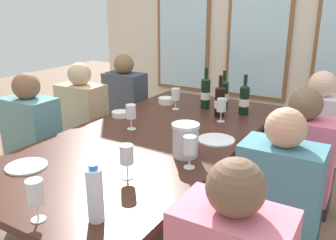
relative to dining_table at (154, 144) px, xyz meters
name	(u,v)px	position (x,y,z in m)	size (l,w,h in m)	color
ground_plane	(155,231)	(0.00, 0.00, -0.68)	(12.00, 12.00, 0.00)	#83634C
back_wall_with_windows	(261,14)	(0.00, 2.19, 0.77)	(4.31, 0.10, 2.90)	beige
dining_table	(154,144)	(0.00, 0.00, 0.00)	(1.11, 2.27, 0.74)	#3E2017
white_plate_0	(27,166)	(-0.31, -0.75, 0.07)	(0.21, 0.21, 0.01)	white
white_plate_1	(216,140)	(0.40, 0.11, 0.07)	(0.23, 0.23, 0.01)	white
metal_pitcher	(185,140)	(0.34, -0.20, 0.16)	(0.16, 0.16, 0.19)	silver
wine_bottle_0	(206,93)	(0.02, 0.75, 0.19)	(0.08, 0.08, 0.33)	black
wine_bottle_1	(224,94)	(0.15, 0.82, 0.18)	(0.08, 0.08, 0.31)	black
wine_bottle_2	(220,101)	(0.21, 0.60, 0.18)	(0.08, 0.08, 0.32)	black
wine_bottle_3	(244,99)	(0.35, 0.74, 0.18)	(0.08, 0.08, 0.31)	black
tasting_bowl_0	(120,114)	(-0.44, 0.21, 0.08)	(0.13, 0.13, 0.04)	white
tasting_bowl_1	(166,101)	(-0.33, 0.71, 0.09)	(0.13, 0.13, 0.05)	white
water_bottle	(95,195)	(0.33, -0.94, 0.18)	(0.06, 0.06, 0.24)	white
wine_glass_0	(176,95)	(-0.17, 0.59, 0.18)	(0.07, 0.07, 0.17)	white
wine_glass_1	(131,113)	(-0.19, 0.01, 0.18)	(0.07, 0.07, 0.17)	white
wine_glass_3	(127,156)	(0.22, -0.58, 0.18)	(0.07, 0.07, 0.17)	white
wine_glass_4	(35,193)	(0.13, -1.05, 0.18)	(0.07, 0.07, 0.17)	white
wine_glass_5	(190,147)	(0.43, -0.32, 0.18)	(0.07, 0.07, 0.17)	white
wine_glass_6	(221,106)	(0.27, 0.48, 0.18)	(0.07, 0.07, 0.17)	white
seated_person_0	(84,131)	(-0.88, 0.26, -0.15)	(0.38, 0.24, 1.11)	#2D2E42
seated_person_1	(296,181)	(0.88, 0.24, -0.15)	(0.38, 0.24, 1.11)	#283541
seated_person_2	(126,114)	(-0.88, 0.85, -0.15)	(0.38, 0.24, 1.11)	#262535
seated_person_3	(314,148)	(0.88, 0.86, -0.15)	(0.38, 0.24, 1.11)	#322B33
seated_person_4	(34,151)	(-0.88, -0.26, -0.15)	(0.38, 0.24, 1.11)	#312141
seated_person_5	(276,220)	(0.88, -0.24, -0.15)	(0.38, 0.24, 1.11)	#352C30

